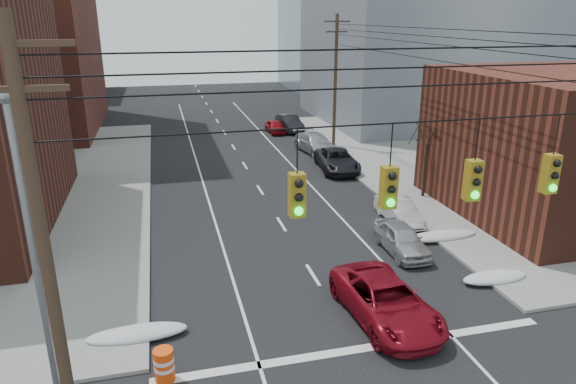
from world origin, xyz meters
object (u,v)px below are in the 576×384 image
construction_barrel (164,365)px  parked_car_d (316,143)px  parked_car_b (399,211)px  lot_car_b (0,196)px  red_pickup (386,301)px  parked_car_a (401,239)px  parked_car_f (289,123)px  parked_car_e (275,127)px  parked_car_c (337,160)px

construction_barrel → parked_car_d: bearing=63.6°
parked_car_b → parked_car_d: parked_car_d is taller
parked_car_b → construction_barrel: bearing=-140.8°
construction_barrel → lot_car_b: bearing=116.9°
red_pickup → parked_car_d: bearing=75.0°
parked_car_a → construction_barrel: 13.14m
parked_car_b → parked_car_f: (-0.02, 24.47, 0.13)m
parked_car_d → parked_car_e: bearing=93.1°
parked_car_c → lot_car_b: (-21.83, -2.98, 0.13)m
parked_car_e → parked_car_f: 1.68m
lot_car_b → construction_barrel: lot_car_b is taller
parked_car_d → parked_car_b: bearing=-98.0°
red_pickup → parked_car_a: size_ratio=1.38×
red_pickup → parked_car_b: bearing=57.4°
parked_car_a → parked_car_e: (0.00, 27.46, -0.08)m
red_pickup → parked_car_d: size_ratio=1.04×
parked_car_c → lot_car_b: 22.03m
parked_car_e → parked_car_a: bearing=-92.9°
lot_car_b → parked_car_c: bearing=-106.9°
parked_car_d → parked_car_f: parked_car_f is taller
parked_car_a → parked_car_f: parked_car_f is taller
parked_car_f → parked_car_e: bearing=-164.2°
parked_car_a → parked_car_e: bearing=90.6°
parked_car_e → parked_car_f: bearing=16.9°
parked_car_b → construction_barrel: (-12.90, -10.26, -0.08)m
parked_car_a → parked_car_f: (1.58, 28.03, 0.09)m
lot_car_b → parked_car_a: bearing=-143.0°
construction_barrel → parked_car_c: bearing=57.9°
lot_car_b → parked_car_d: bearing=-93.8°
parked_car_f → construction_barrel: (-12.88, -34.74, -0.21)m
parked_car_b → parked_car_a: bearing=-113.6°
lot_car_b → construction_barrel: (8.93, -17.62, -0.32)m
parked_car_d → parked_car_c: bearing=-98.0°
parked_car_a → parked_car_d: 19.33m
red_pickup → parked_car_a: 6.10m
parked_car_c → lot_car_b: size_ratio=1.03×
parked_car_c → parked_car_e: 13.67m
parked_car_c → parked_car_e: size_ratio=1.53×
parked_car_a → lot_car_b: bearing=152.3°
red_pickup → parked_car_f: (4.75, 33.24, 0.01)m
parked_car_f → red_pickup: bearing=-102.1°
parked_car_b → parked_car_c: 10.33m
parked_car_c → parked_car_f: 14.14m
parked_car_a → parked_car_e: size_ratio=1.12×
parked_car_b → parked_car_d: 15.71m
parked_car_c → parked_car_d: parked_car_d is taller
red_pickup → parked_car_b: red_pickup is taller
parked_car_e → red_pickup: bearing=-98.4°
red_pickup → lot_car_b: size_ratio=1.05×
red_pickup → parked_car_f: parked_car_f is taller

